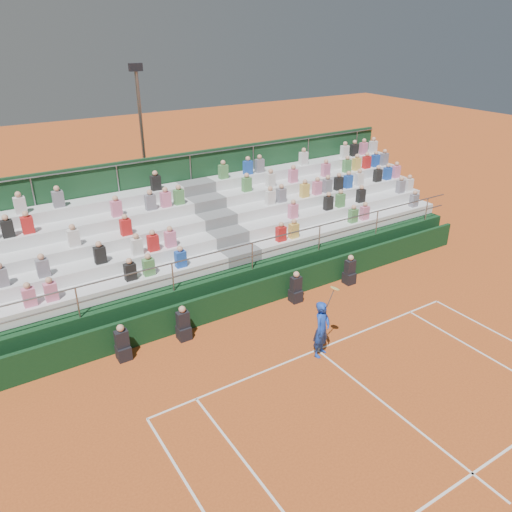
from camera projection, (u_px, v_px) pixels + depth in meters
ground at (317, 350)px, 15.28m from camera, size 90.00×90.00×0.00m
courtside_wall at (261, 293)px, 17.51m from camera, size 20.00×0.15×1.00m
line_officials at (247, 305)px, 16.77m from camera, size 9.29×0.40×1.19m
grandstand at (217, 246)px, 19.75m from camera, size 20.00×5.20×4.40m
tennis_player at (322, 329)px, 14.70m from camera, size 0.92×0.66×2.22m
floodlight_mast at (142, 132)px, 23.73m from camera, size 0.60×0.25×7.45m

